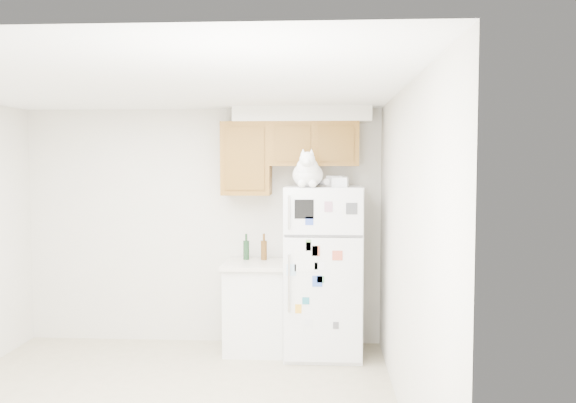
# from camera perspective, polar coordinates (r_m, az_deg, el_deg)

# --- Properties ---
(room_shell) EXTENTS (3.84, 4.04, 2.52)m
(room_shell) POSITION_cam_1_polar(r_m,az_deg,el_deg) (4.84, -10.69, 0.48)
(room_shell) COLOR silver
(room_shell) RESTS_ON ground_plane
(refrigerator) EXTENTS (0.76, 0.78, 1.70)m
(refrigerator) POSITION_cam_1_polar(r_m,az_deg,el_deg) (6.15, 3.31, -6.49)
(refrigerator) COLOR white
(refrigerator) RESTS_ON ground_plane
(base_counter) EXTENTS (0.64, 0.64, 0.92)m
(base_counter) POSITION_cam_1_polar(r_m,az_deg,el_deg) (6.34, -3.04, -9.77)
(base_counter) COLOR white
(base_counter) RESTS_ON ground_plane
(cat) EXTENTS (0.36, 0.53, 0.37)m
(cat) POSITION_cam_1_polar(r_m,az_deg,el_deg) (5.82, 1.87, 2.71)
(cat) COLOR white
(cat) RESTS_ON refrigerator
(storage_box_back) EXTENTS (0.22, 0.19, 0.10)m
(storage_box_back) POSITION_cam_1_polar(r_m,az_deg,el_deg) (6.23, 4.59, 1.96)
(storage_box_back) COLOR white
(storage_box_back) RESTS_ON refrigerator
(storage_box_front) EXTENTS (0.17, 0.13, 0.09)m
(storage_box_front) POSITION_cam_1_polar(r_m,az_deg,el_deg) (5.93, 4.90, 1.82)
(storage_box_front) COLOR white
(storage_box_front) RESTS_ON refrigerator
(bottle_green) EXTENTS (0.06, 0.06, 0.27)m
(bottle_green) POSITION_cam_1_polar(r_m,az_deg,el_deg) (6.39, -3.93, -4.24)
(bottle_green) COLOR #19381E
(bottle_green) RESTS_ON base_counter
(bottle_amber) EXTENTS (0.06, 0.06, 0.28)m
(bottle_amber) POSITION_cam_1_polar(r_m,az_deg,el_deg) (6.37, -2.27, -4.25)
(bottle_amber) COLOR #593814
(bottle_amber) RESTS_ON base_counter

